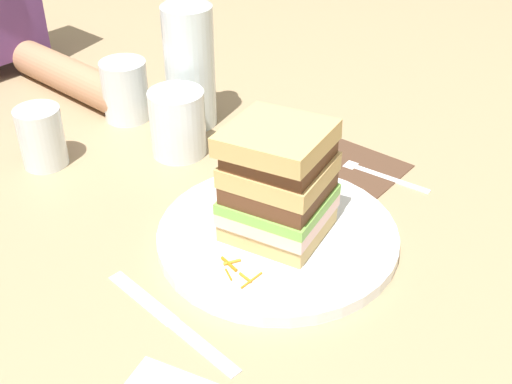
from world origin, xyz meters
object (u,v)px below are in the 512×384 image
Objects in this scene: sandwich at (276,182)px; empty_tumbler_1 at (125,90)px; napkin_dark at (356,167)px; juice_glass at (178,126)px; main_plate at (275,235)px; water_bottle at (189,56)px; empty_tumbler_0 at (41,137)px; knife at (174,323)px; fork at (370,170)px.

empty_tumbler_1 is at bearing 76.93° from sandwich.
juice_glass is at bearing 121.83° from napkin_dark.
water_bottle reaches higher than main_plate.
empty_tumbler_0 is (-0.28, 0.34, 0.04)m from napkin_dark.
napkin_dark is at bearing -58.17° from juice_glass.
knife is 0.45m from water_bottle.
knife is at bearing -175.17° from napkin_dark.
empty_tumbler_1 is at bearing 122.42° from water_bottle.
sandwich is 1.12× the size of napkin_dark.
empty_tumbler_1 is (0.02, 0.14, 0.00)m from juice_glass.
empty_tumbler_1 reaches higher than empty_tumbler_0.
sandwich is 1.47× the size of juice_glass.
sandwich reaches higher than empty_tumbler_0.
napkin_dark is 0.38m from knife.
knife is 0.47m from empty_tumbler_1.
juice_glass reaches higher than napkin_dark.
water_bottle is at bearing 102.01° from napkin_dark.
water_bottle is (0.32, 0.30, 0.11)m from knife.
fork is 0.40m from empty_tumbler_1.
knife is 2.09× the size of juice_glass.
knife is 0.35m from juice_glass.
juice_glass is 0.19m from empty_tumbler_0.
knife is 2.35× the size of empty_tumbler_0.
main_plate reaches higher than knife.
empty_tumbler_1 is (-0.12, 0.38, 0.04)m from fork.
fork is 0.38m from knife.
napkin_dark is at bearing -50.13° from empty_tumbler_0.
sandwich is 0.32m from water_bottle.
knife is at bearing -178.56° from fork.
empty_tumbler_1 is (0.17, 0.02, 0.00)m from empty_tumbler_0.
juice_glass is at bearing -39.23° from empty_tumbler_0.
empty_tumbler_0 is 0.17m from empty_tumbler_1.
juice_glass is (0.07, 0.24, -0.04)m from sandwich.
water_bottle reaches higher than fork.
fork is (0.20, -0.00, -0.08)m from sandwich.
water_bottle reaches higher than juice_glass.
empty_tumbler_0 is at bearing -172.51° from empty_tumbler_1.
main_plate is 0.20m from fork.
sandwich is 1.50× the size of empty_tumbler_1.
fork is 0.83× the size of knife.
empty_tumbler_0 is at bearing 102.64° from main_plate.
water_bottle is 2.97× the size of empty_tumbler_0.
sandwich is 1.66× the size of empty_tumbler_0.
empty_tumbler_0 is (0.09, 0.37, 0.04)m from knife.
water_bottle is (-0.06, 0.29, 0.11)m from fork.
sandwich is at bearing 3.67° from knife.
juice_glass is (0.24, 0.25, 0.04)m from knife.
fork is 0.66× the size of water_bottle.
napkin_dark is 0.76× the size of fork.
empty_tumbler_0 is (-0.22, 0.07, -0.07)m from water_bottle.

